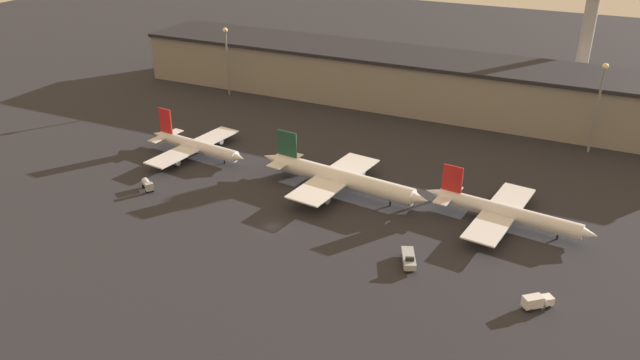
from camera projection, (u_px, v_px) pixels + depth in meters
The scene contains 11 objects.
ground at pixel (272, 227), 145.28m from camera, with size 600.00×600.00×0.00m, color #26262B.
terminal_building at pixel (406, 79), 219.77m from camera, with size 203.21×28.70×18.20m.
airplane_0 at pixel (196, 146), 181.34m from camera, with size 35.31×33.35×12.21m.
airplane_1 at pixel (340, 178), 160.02m from camera, with size 49.02×32.68×13.24m.
airplane_2 at pixel (505, 213), 145.06m from camera, with size 40.61×32.47×11.78m.
service_vehicle_0 at pixel (537, 301), 117.31m from camera, with size 5.83×5.42×2.85m.
service_vehicle_1 at pixel (409, 259), 130.90m from camera, with size 5.35×7.98×2.84m.
service_vehicle_2 at pixel (147, 185), 161.89m from camera, with size 5.18×4.39×2.63m.
lamp_post_0 at pixel (227, 53), 226.69m from camera, with size 1.80×1.80×24.91m.
lamp_post_1 at pixel (599, 97), 177.47m from camera, with size 1.80×1.80×26.90m.
control_tower at pixel (589, 22), 213.59m from camera, with size 9.00×9.00×49.58m.
Camera 1 is at (64.25, -108.63, 73.65)m, focal length 35.00 mm.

